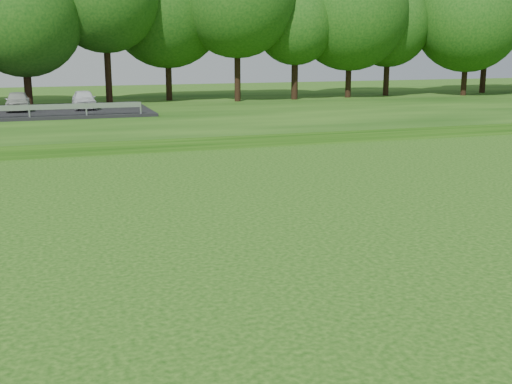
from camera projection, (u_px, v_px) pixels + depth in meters
name	position (u px, v px, depth m)	size (l,w,h in m)	color
berm	(308.00, 107.00, 47.17)	(130.00, 30.00, 0.60)	#123B0B
walking_path	(410.00, 136.00, 34.28)	(130.00, 1.60, 0.04)	gray
treeline	(289.00, 1.00, 49.12)	(104.00, 7.00, 15.00)	#11400E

